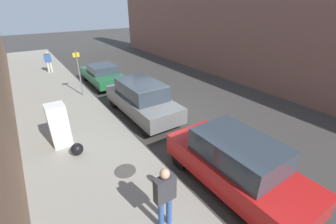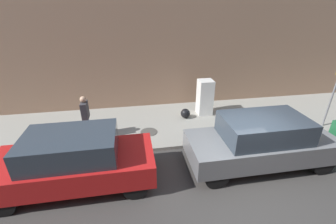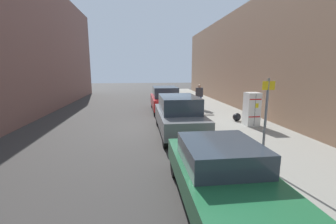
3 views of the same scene
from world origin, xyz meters
name	(u,v)px [view 1 (image 1 of 3)]	position (x,y,z in m)	size (l,w,h in m)	color
ground_plane	(162,119)	(0.00, 0.00, 0.00)	(80.00, 80.00, 0.00)	#383533
sidewalk_slab	(80,143)	(-3.94, 0.00, 0.07)	(4.00, 44.00, 0.14)	gray
building_facade_across	(278,14)	(8.04, 0.00, 4.53)	(1.62, 37.40, 9.05)	#7F564C
discarded_refrigerator	(59,125)	(-4.51, 0.18, 0.97)	(0.67, 0.68, 1.68)	white
manhole_cover	(125,171)	(-3.15, -2.64, 0.14)	(0.70, 0.70, 0.02)	#47443F
street_sign_post	(79,71)	(-2.43, 4.97, 1.58)	(0.36, 0.07, 2.58)	slate
fire_hydrant	(166,180)	(-2.49, -4.06, 0.50)	(0.22, 0.22, 0.72)	red
trash_bag	(77,149)	(-4.20, -0.82, 0.36)	(0.44, 0.44, 0.44)	black
pedestrian_walking_far	(165,194)	(-3.15, -5.02, 1.16)	(0.51, 0.24, 1.76)	#2D5193
pedestrian_standing_near	(48,60)	(-3.20, 11.39, 1.06)	(0.47, 0.22, 1.61)	beige
parked_suv_red	(236,164)	(-0.64, -5.01, 0.90)	(1.86, 4.56, 1.75)	red
parked_suv_gray	(142,99)	(-0.64, 0.83, 0.91)	(1.85, 4.79, 1.76)	slate
parked_sedan_green	(103,74)	(-0.64, 6.48, 0.73)	(1.83, 4.31, 1.40)	#1E6038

